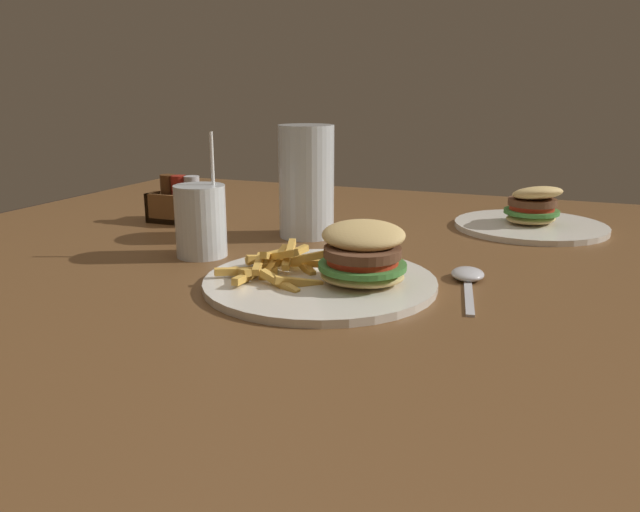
# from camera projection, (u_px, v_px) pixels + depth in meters

# --- Properties ---
(dining_table) EXTENTS (1.50, 1.31, 0.75)m
(dining_table) POSITION_uv_depth(u_px,v_px,m) (336.00, 325.00, 0.95)
(dining_table) COLOR brown
(dining_table) RESTS_ON ground_plane
(meal_plate_near) EXTENTS (0.30, 0.30, 0.09)m
(meal_plate_near) POSITION_uv_depth(u_px,v_px,m) (334.00, 270.00, 0.79)
(meal_plate_near) COLOR silver
(meal_plate_near) RESTS_ON dining_table
(beer_glass) EXTENTS (0.09, 0.09, 0.19)m
(beer_glass) POSITION_uv_depth(u_px,v_px,m) (306.00, 184.00, 1.04)
(beer_glass) COLOR silver
(beer_glass) RESTS_ON dining_table
(juice_glass) EXTENTS (0.08, 0.08, 0.18)m
(juice_glass) POSITION_uv_depth(u_px,v_px,m) (201.00, 224.00, 0.93)
(juice_glass) COLOR silver
(juice_glass) RESTS_ON dining_table
(spoon) EXTENTS (0.06, 0.17, 0.02)m
(spoon) POSITION_uv_depth(u_px,v_px,m) (468.00, 276.00, 0.82)
(spoon) COLOR silver
(spoon) RESTS_ON dining_table
(meal_plate_far) EXTENTS (0.27, 0.27, 0.08)m
(meal_plate_far) POSITION_uv_depth(u_px,v_px,m) (531.00, 218.00, 1.11)
(meal_plate_far) COLOR silver
(meal_plate_far) RESTS_ON dining_table
(condiment_caddy) EXTENTS (0.11, 0.07, 0.09)m
(condiment_caddy) POSITION_uv_depth(u_px,v_px,m) (181.00, 205.00, 1.17)
(condiment_caddy) COLOR brown
(condiment_caddy) RESTS_ON dining_table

